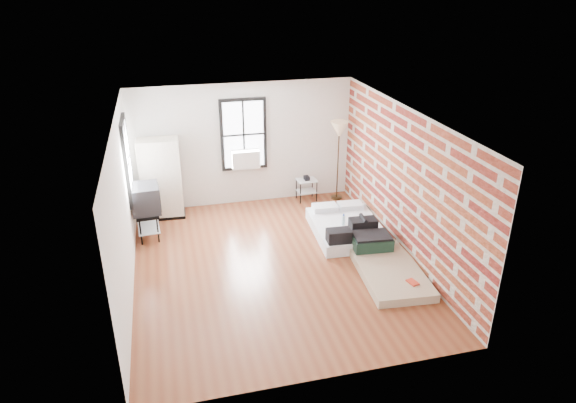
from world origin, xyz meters
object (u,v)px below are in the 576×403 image
object	(u,v)px
side_table	(307,184)
floor_lamp	(339,133)
mattress_main	(347,227)
mattress_bare	(385,263)
wardrobe	(161,179)
tv_stand	(146,200)

from	to	relation	value
side_table	floor_lamp	xyz separation A→B (m)	(0.73, -0.07, 1.22)
mattress_main	side_table	xyz separation A→B (m)	(-0.33, 1.89, 0.24)
mattress_main	floor_lamp	world-z (taller)	floor_lamp
mattress_bare	floor_lamp	bearing A→B (deg)	91.01
wardrobe	tv_stand	world-z (taller)	wardrobe
mattress_main	wardrobe	world-z (taller)	wardrobe
mattress_bare	side_table	xyz separation A→B (m)	(-0.52, 3.34, 0.27)
wardrobe	floor_lamp	xyz separation A→B (m)	(4.03, 0.00, 0.74)
floor_lamp	tv_stand	world-z (taller)	floor_lamp
floor_lamp	tv_stand	size ratio (longest dim) A/B	1.68
side_table	wardrobe	bearing A→B (deg)	-178.78
mattress_main	mattress_bare	bearing A→B (deg)	-78.92
side_table	tv_stand	distance (m)	3.78
mattress_bare	tv_stand	xyz separation A→B (m)	(-4.15, 2.37, 0.67)
wardrobe	floor_lamp	world-z (taller)	floor_lamp
wardrobe	side_table	size ratio (longest dim) A/B	2.93
mattress_bare	floor_lamp	distance (m)	3.61
mattress_bare	side_table	world-z (taller)	side_table
mattress_bare	wardrobe	size ratio (longest dim) A/B	1.17
side_table	floor_lamp	distance (m)	1.42
mattress_bare	tv_stand	world-z (taller)	tv_stand
mattress_bare	side_table	bearing A→B (deg)	103.58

